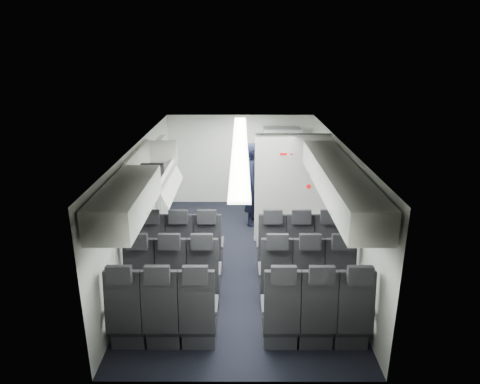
{
  "coord_description": "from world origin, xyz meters",
  "views": [
    {
      "loc": [
        0.02,
        -6.95,
        3.67
      ],
      "look_at": [
        0.0,
        0.4,
        1.15
      ],
      "focal_mm": 32.0,
      "sensor_mm": 36.0,
      "label": 1
    }
  ],
  "objects_px": {
    "galley_unit": "(281,168)",
    "carry_on_bag": "(151,172)",
    "flight_attendant": "(254,184)",
    "seat_row_front": "(240,252)",
    "seat_row_rear": "(240,317)",
    "seat_row_mid": "(240,280)",
    "boarding_door": "(162,183)"
  },
  "relations": [
    {
      "from": "seat_row_mid",
      "to": "flight_attendant",
      "type": "distance_m",
      "value": 3.15
    },
    {
      "from": "seat_row_rear",
      "to": "carry_on_bag",
      "type": "distance_m",
      "value": 2.73
    },
    {
      "from": "boarding_door",
      "to": "seat_row_rear",
      "type": "bearing_deg",
      "value": -67.13
    },
    {
      "from": "boarding_door",
      "to": "seat_row_mid",
      "type": "bearing_deg",
      "value": -61.23
    },
    {
      "from": "seat_row_mid",
      "to": "flight_attendant",
      "type": "height_order",
      "value": "flight_attendant"
    },
    {
      "from": "seat_row_front",
      "to": "seat_row_mid",
      "type": "xyz_separation_m",
      "value": [
        0.0,
        -0.9,
        0.0
      ]
    },
    {
      "from": "seat_row_rear",
      "to": "carry_on_bag",
      "type": "bearing_deg",
      "value": 126.65
    },
    {
      "from": "seat_row_front",
      "to": "seat_row_mid",
      "type": "bearing_deg",
      "value": -90.0
    },
    {
      "from": "seat_row_front",
      "to": "seat_row_rear",
      "type": "xyz_separation_m",
      "value": [
        0.0,
        -1.8,
        0.0
      ]
    },
    {
      "from": "seat_row_front",
      "to": "galley_unit",
      "type": "xyz_separation_m",
      "value": [
        0.95,
        3.25,
        0.55
      ]
    },
    {
      "from": "galley_unit",
      "to": "flight_attendant",
      "type": "distance_m",
      "value": 1.24
    },
    {
      "from": "seat_row_front",
      "to": "boarding_door",
      "type": "height_order",
      "value": "boarding_door"
    },
    {
      "from": "seat_row_front",
      "to": "flight_attendant",
      "type": "distance_m",
      "value": 2.27
    },
    {
      "from": "galley_unit",
      "to": "carry_on_bag",
      "type": "distance_m",
      "value": 4.03
    },
    {
      "from": "seat_row_front",
      "to": "galley_unit",
      "type": "relative_size",
      "value": 1.75
    },
    {
      "from": "carry_on_bag",
      "to": "flight_attendant",
      "type": "bearing_deg",
      "value": 52.24
    },
    {
      "from": "flight_attendant",
      "to": "carry_on_bag",
      "type": "height_order",
      "value": "carry_on_bag"
    },
    {
      "from": "seat_row_rear",
      "to": "seat_row_front",
      "type": "bearing_deg",
      "value": 90.0
    },
    {
      "from": "seat_row_front",
      "to": "galley_unit",
      "type": "distance_m",
      "value": 3.43
    },
    {
      "from": "seat_row_front",
      "to": "seat_row_mid",
      "type": "height_order",
      "value": "same"
    },
    {
      "from": "seat_row_rear",
      "to": "galley_unit",
      "type": "bearing_deg",
      "value": 79.35
    },
    {
      "from": "seat_row_rear",
      "to": "flight_attendant",
      "type": "bearing_deg",
      "value": 85.91
    },
    {
      "from": "seat_row_mid",
      "to": "seat_row_front",
      "type": "bearing_deg",
      "value": 90.0
    },
    {
      "from": "seat_row_mid",
      "to": "galley_unit",
      "type": "relative_size",
      "value": 1.75
    },
    {
      "from": "galley_unit",
      "to": "carry_on_bag",
      "type": "xyz_separation_m",
      "value": [
        -2.36,
        -3.16,
        0.83
      ]
    },
    {
      "from": "galley_unit",
      "to": "boarding_door",
      "type": "distance_m",
      "value": 2.84
    },
    {
      "from": "seat_row_mid",
      "to": "carry_on_bag",
      "type": "height_order",
      "value": "carry_on_bag"
    },
    {
      "from": "seat_row_rear",
      "to": "galley_unit",
      "type": "height_order",
      "value": "galley_unit"
    },
    {
      "from": "boarding_door",
      "to": "carry_on_bag",
      "type": "distance_m",
      "value": 2.17
    },
    {
      "from": "seat_row_front",
      "to": "galley_unit",
      "type": "height_order",
      "value": "galley_unit"
    },
    {
      "from": "seat_row_mid",
      "to": "seat_row_rear",
      "type": "relative_size",
      "value": 1.0
    },
    {
      "from": "seat_row_mid",
      "to": "boarding_door",
      "type": "distance_m",
      "value": 3.45
    }
  ]
}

